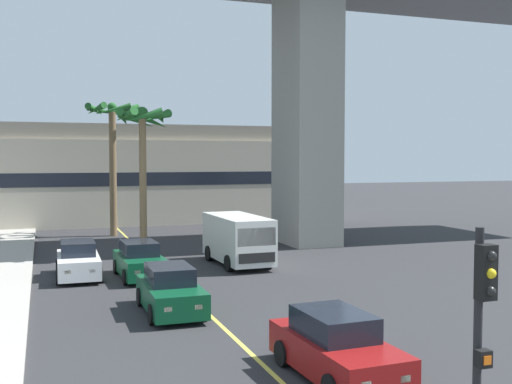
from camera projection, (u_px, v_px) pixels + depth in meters
lane_stripe_center at (176, 283)px, 25.25m from camera, size 0.14×56.00×0.01m
pier_building_backdrop at (110, 175)px, 48.81m from camera, size 35.47×8.04×7.65m
car_queue_front at (170, 291)px, 20.45m from camera, size 1.85×4.11×1.56m
car_queue_second at (336, 348)px, 14.35m from camera, size 1.96×4.16×1.56m
car_queue_third at (78, 261)px, 26.41m from camera, size 1.90×4.13×1.56m
car_queue_fourth at (140, 261)px, 26.38m from camera, size 1.94×4.15×1.56m
delivery_van at (238, 238)px, 29.53m from camera, size 2.27×5.30×2.36m
traffic_light_median_near at (481, 335)px, 8.48m from camera, size 0.24×0.37×4.20m
palm_tree_near_median at (143, 136)px, 31.47m from camera, size 3.00×3.08×7.74m
palm_tree_mid_median at (112, 132)px, 40.15m from camera, size 3.58×3.61×8.73m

